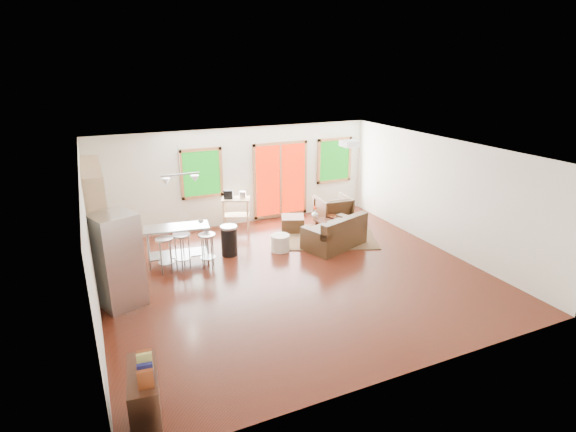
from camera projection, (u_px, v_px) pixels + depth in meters
name	position (u px, v px, depth m)	size (l,w,h in m)	color
floor	(294.00, 275.00, 9.35)	(7.50, 7.00, 0.02)	#35120A
ceiling	(295.00, 150.00, 8.49)	(7.50, 7.00, 0.02)	white
back_wall	(238.00, 177.00, 11.94)	(7.50, 0.02, 2.60)	silver
left_wall	(90.00, 246.00, 7.46)	(0.02, 7.00, 2.60)	silver
right_wall	(441.00, 194.00, 10.38)	(0.02, 7.00, 2.60)	silver
front_wall	(407.00, 295.00, 5.89)	(7.50, 0.02, 2.60)	silver
window_left	(201.00, 173.00, 11.45)	(1.10, 0.05, 1.30)	#0C4F0D
french_doors	(281.00, 180.00, 12.43)	(1.60, 0.05, 2.10)	#A31000
window_right	(334.00, 160.00, 12.96)	(1.10, 0.05, 1.30)	#0C4F0D
rug	(329.00, 236.00, 11.36)	(2.29, 1.76, 0.02)	#3F5431
loveseat	(335.00, 235.00, 10.66)	(1.67, 1.27, 0.79)	black
coffee_table	(334.00, 221.00, 11.56)	(0.98, 0.65, 0.37)	#351B11
armchair	(333.00, 209.00, 12.13)	(0.84, 0.79, 0.87)	black
ottoman	(293.00, 224.00, 11.73)	(0.58, 0.58, 0.38)	black
pouf	(280.00, 243.00, 10.48)	(0.44, 0.44, 0.39)	silver
vase	(315.00, 213.00, 11.57)	(0.18, 0.19, 0.29)	silver
book	(331.00, 212.00, 11.51)	(0.22, 0.03, 0.29)	maroon
cabinets	(104.00, 231.00, 9.15)	(0.64, 2.24, 2.30)	tan
refrigerator	(118.00, 261.00, 7.93)	(0.89, 0.88, 1.74)	#B7BABC
island	(178.00, 238.00, 9.69)	(1.42, 0.73, 0.86)	#B7BABC
cup	(201.00, 220.00, 9.53)	(0.12, 0.09, 0.12)	white
bar_stool_a	(165.00, 247.00, 9.26)	(0.40, 0.40, 0.78)	#B7BABC
bar_stool_b	(182.00, 243.00, 9.45)	(0.49, 0.49, 0.79)	#B7BABC
bar_stool_c	(207.00, 243.00, 9.51)	(0.47, 0.47, 0.76)	#B7BABC
trash_can	(229.00, 240.00, 10.20)	(0.45, 0.45, 0.70)	black
kitchen_cart	(235.00, 203.00, 11.61)	(0.83, 0.69, 1.09)	tan
bookshelf	(145.00, 398.00, 5.35)	(0.43, 0.90, 1.02)	#351B11
ceiling_flush	(350.00, 144.00, 9.66)	(0.35, 0.35, 0.12)	white
pendant_light	(181.00, 179.00, 9.28)	(0.80, 0.18, 0.79)	gray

